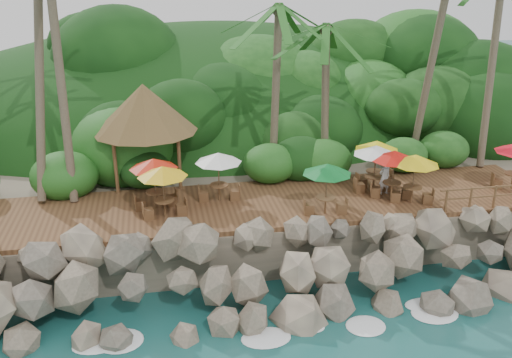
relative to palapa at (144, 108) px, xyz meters
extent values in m
plane|color=#19514F|center=(4.49, -9.65, -5.79)|extent=(140.00, 140.00, 0.00)
cube|color=gray|center=(4.49, 6.35, -4.74)|extent=(32.00, 25.20, 2.10)
ellipsoid|color=#143811|center=(4.49, 13.85, -5.79)|extent=(44.80, 28.00, 15.40)
cube|color=brown|center=(4.49, -3.65, -3.59)|extent=(26.00, 5.00, 0.20)
ellipsoid|color=white|center=(-4.51, -9.35, -5.76)|extent=(1.20, 0.80, 0.06)
ellipsoid|color=white|center=(-1.51, -9.35, -5.76)|extent=(1.20, 0.80, 0.06)
ellipsoid|color=white|center=(1.49, -9.35, -5.76)|extent=(1.20, 0.80, 0.06)
ellipsoid|color=white|center=(4.49, -9.35, -5.76)|extent=(1.20, 0.80, 0.06)
ellipsoid|color=white|center=(7.49, -9.35, -5.76)|extent=(1.20, 0.80, 0.06)
ellipsoid|color=white|center=(10.49, -9.35, -5.76)|extent=(1.20, 0.80, 0.06)
cylinder|color=brown|center=(-3.23, -1.49, 1.61)|extent=(0.38, 1.50, 10.18)
cylinder|color=brown|center=(-4.04, -0.80, 2.66)|extent=(1.46, 2.94, 12.08)
cylinder|color=brown|center=(6.02, -0.45, 0.47)|extent=(0.62, 0.76, 7.93)
ellipsoid|color=#23601E|center=(6.02, -0.45, 4.43)|extent=(6.00, 6.00, 2.40)
cylinder|color=brown|center=(8.44, -0.41, 0.04)|extent=(0.85, 0.87, 7.06)
ellipsoid|color=#23601E|center=(8.44, -0.41, 3.56)|extent=(6.00, 6.00, 2.40)
cylinder|color=brown|center=(16.73, -0.67, 1.39)|extent=(0.96, 1.78, 9.72)
cylinder|color=brown|center=(13.68, -0.36, 1.45)|extent=(0.80, 1.64, 9.85)
cylinder|color=brown|center=(-1.40, -1.40, -2.29)|extent=(0.16, 0.16, 2.40)
cylinder|color=brown|center=(1.40, -1.40, -2.29)|extent=(0.16, 0.16, 2.40)
cylinder|color=brown|center=(-1.40, 1.40, -2.29)|extent=(0.16, 0.16, 2.40)
cylinder|color=brown|center=(1.40, 1.40, -2.29)|extent=(0.16, 0.16, 2.40)
cone|color=brown|center=(0.00, 0.00, 0.01)|extent=(4.80, 4.80, 2.20)
cylinder|color=brown|center=(9.92, -3.37, -3.13)|extent=(0.08, 0.08, 0.71)
cylinder|color=brown|center=(9.92, -3.37, -2.77)|extent=(0.81, 0.81, 0.05)
cylinder|color=brown|center=(9.92, -3.37, -2.43)|extent=(0.05, 0.05, 2.11)
cone|color=white|center=(9.92, -3.37, -1.52)|extent=(2.01, 2.01, 0.43)
cube|color=brown|center=(9.25, -3.38, -3.27)|extent=(0.41, 0.41, 0.44)
cube|color=brown|center=(10.59, -3.35, -3.27)|extent=(0.41, 0.41, 0.44)
cylinder|color=brown|center=(16.29, -4.20, -3.13)|extent=(0.08, 0.08, 0.71)
cube|color=brown|center=(15.65, -4.01, -3.27)|extent=(0.50, 0.50, 0.44)
cylinder|color=brown|center=(10.42, -4.19, -3.13)|extent=(0.08, 0.08, 0.71)
cylinder|color=brown|center=(10.42, -4.19, -2.77)|extent=(0.81, 0.81, 0.05)
cylinder|color=brown|center=(10.42, -4.19, -2.43)|extent=(0.05, 0.05, 2.11)
cone|color=red|center=(10.42, -4.19, -1.52)|extent=(2.01, 2.01, 0.43)
cube|color=brown|center=(9.79, -3.97, -3.27)|extent=(0.51, 0.51, 0.44)
cube|color=brown|center=(11.06, -4.41, -3.27)|extent=(0.51, 0.51, 0.44)
cylinder|color=brown|center=(0.27, -3.33, -3.13)|extent=(0.08, 0.08, 0.71)
cylinder|color=brown|center=(0.27, -3.33, -2.77)|extent=(0.81, 0.81, 0.05)
cylinder|color=brown|center=(0.27, -3.33, -2.43)|extent=(0.05, 0.05, 2.11)
cone|color=red|center=(0.27, -3.33, -1.52)|extent=(2.01, 2.01, 0.43)
cube|color=brown|center=(-0.39, -3.44, -3.27)|extent=(0.47, 0.47, 0.44)
cube|color=brown|center=(0.93, -3.21, -3.27)|extent=(0.47, 0.47, 0.44)
cylinder|color=brown|center=(0.60, -4.33, -3.13)|extent=(0.08, 0.08, 0.71)
cylinder|color=brown|center=(0.60, -4.33, -2.77)|extent=(0.81, 0.81, 0.05)
cylinder|color=brown|center=(0.60, -4.33, -2.43)|extent=(0.05, 0.05, 2.11)
cone|color=gold|center=(0.60, -4.33, -1.52)|extent=(2.01, 2.01, 0.43)
cube|color=brown|center=(-0.06, -4.42, -3.27)|extent=(0.46, 0.46, 0.44)
cube|color=brown|center=(1.26, -4.23, -3.27)|extent=(0.46, 0.46, 0.44)
cylinder|color=brown|center=(2.97, -3.08, -3.13)|extent=(0.08, 0.08, 0.71)
cylinder|color=brown|center=(2.97, -3.08, -2.77)|extent=(0.81, 0.81, 0.05)
cylinder|color=brown|center=(2.97, -3.08, -2.43)|extent=(0.05, 0.05, 2.11)
cone|color=white|center=(2.97, -3.08, -1.52)|extent=(2.01, 2.01, 0.43)
cube|color=brown|center=(2.30, -3.03, -3.27)|extent=(0.43, 0.43, 0.44)
cube|color=brown|center=(3.64, -3.13, -3.27)|extent=(0.43, 0.43, 0.44)
cylinder|color=brown|center=(7.08, -5.25, -3.13)|extent=(0.08, 0.08, 0.71)
cylinder|color=brown|center=(7.08, -5.25, -2.77)|extent=(0.81, 0.81, 0.05)
cylinder|color=brown|center=(7.08, -5.25, -2.43)|extent=(0.05, 0.05, 2.11)
cone|color=#0B6825|center=(7.08, -5.25, -1.52)|extent=(2.01, 2.01, 0.43)
cube|color=brown|center=(6.42, -5.16, -3.27)|extent=(0.45, 0.45, 0.44)
cube|color=brown|center=(7.75, -5.33, -3.27)|extent=(0.45, 0.45, 0.44)
cylinder|color=brown|center=(10.22, -2.72, -3.13)|extent=(0.08, 0.08, 0.71)
cylinder|color=brown|center=(10.22, -2.72, -2.77)|extent=(0.81, 0.81, 0.05)
cylinder|color=brown|center=(10.22, -2.72, -2.43)|extent=(0.05, 0.05, 2.11)
cone|color=yellow|center=(10.22, -2.72, -1.52)|extent=(2.01, 2.01, 0.43)
cube|color=brown|center=(9.56, -2.83, -3.27)|extent=(0.46, 0.46, 0.44)
cube|color=brown|center=(10.88, -2.61, -3.27)|extent=(0.46, 0.46, 0.44)
cylinder|color=brown|center=(11.06, -4.86, -3.13)|extent=(0.08, 0.08, 0.71)
cylinder|color=brown|center=(11.06, -4.86, -2.77)|extent=(0.81, 0.81, 0.05)
cylinder|color=brown|center=(11.06, -4.86, -2.43)|extent=(0.05, 0.05, 2.11)
cone|color=yellow|center=(11.06, -4.86, -1.52)|extent=(2.01, 2.01, 0.43)
cube|color=brown|center=(10.44, -4.62, -3.27)|extent=(0.52, 0.52, 0.44)
cube|color=brown|center=(11.69, -5.10, -3.27)|extent=(0.52, 0.52, 0.44)
cylinder|color=brown|center=(12.03, -6.00, -2.99)|extent=(0.10, 0.10, 1.00)
cylinder|color=brown|center=(13.13, -6.00, -2.99)|extent=(0.10, 0.10, 1.00)
cylinder|color=brown|center=(14.23, -6.00, -2.99)|extent=(0.10, 0.10, 1.00)
imported|color=white|center=(10.27, -3.72, -2.70)|extent=(0.66, 0.51, 1.59)
camera|label=1|loc=(0.48, -24.91, 6.07)|focal=38.54mm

